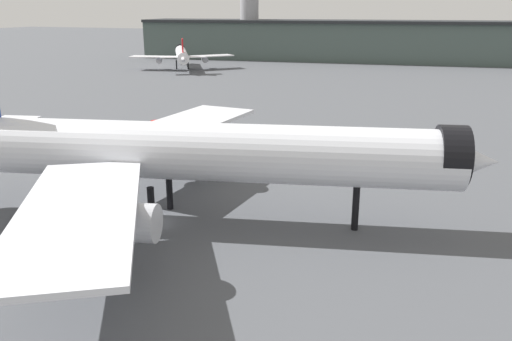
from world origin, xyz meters
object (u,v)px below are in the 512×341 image
airliner_far_taxiway (182,54)px  traffic_cone_near_nose (370,156)px  airliner_near_gate (180,152)px  baggage_cart_trailing (354,142)px  baggage_tug_wing (327,138)px  service_truck_front (164,130)px

airliner_far_taxiway → traffic_cone_near_nose: 131.15m
airliner_near_gate → baggage_cart_trailing: bearing=59.5°
airliner_near_gate → baggage_tug_wing: 39.87m
baggage_tug_wing → airliner_far_taxiway: bearing=159.4°
airliner_far_taxiway → traffic_cone_near_nose: (87.68, -97.40, -4.99)m
airliner_far_taxiway → baggage_cart_trailing: size_ratio=16.23×
airliner_near_gate → traffic_cone_near_nose: 36.85m
baggage_tug_wing → baggage_cart_trailing: baggage_tug_wing is taller
baggage_tug_wing → traffic_cone_near_nose: baggage_tug_wing is taller
baggage_tug_wing → airliner_near_gate: bearing=-71.1°
service_truck_front → baggage_tug_wing: bearing=43.6°
service_truck_front → baggage_tug_wing: size_ratio=1.65×
traffic_cone_near_nose → baggage_cart_trailing: bearing=124.7°
service_truck_front → traffic_cone_near_nose: (36.65, 0.85, -1.30)m
airliner_far_taxiway → baggage_cart_trailing: 124.67m
airliner_far_taxiway → service_truck_front: (51.03, -98.24, -3.69)m
traffic_cone_near_nose → airliner_far_taxiway: bearing=132.0°
airliner_near_gate → airliner_far_taxiway: bearing=105.1°
airliner_near_gate → baggage_tug_wing: bearing=66.4°
airliner_near_gate → airliner_far_taxiway: airliner_near_gate is taller
baggage_tug_wing → baggage_cart_trailing: size_ratio=1.48×
airliner_near_gate → baggage_cart_trailing: (11.27, 38.17, -6.87)m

